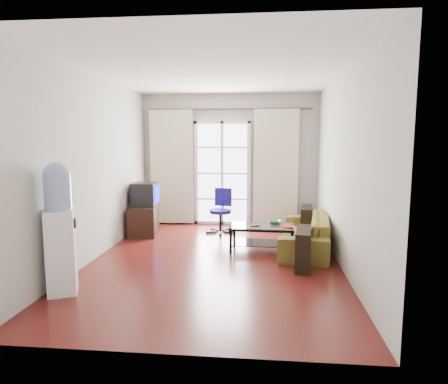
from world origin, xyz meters
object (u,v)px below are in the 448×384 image
object	(u,v)px
tv_stand	(144,220)
water_cooler	(60,226)
task_chair	(221,220)
crt_tv	(144,194)
coffee_table	(262,234)
sofa	(305,233)

from	to	relation	value
tv_stand	water_cooler	bearing A→B (deg)	-99.02
task_chair	water_cooler	bearing A→B (deg)	-103.26
tv_stand	crt_tv	bearing A→B (deg)	80.69
crt_tv	water_cooler	world-z (taller)	water_cooler
coffee_table	crt_tv	size ratio (longest dim) A/B	2.10
coffee_table	task_chair	xyz separation A→B (m)	(-0.79, 1.17, -0.01)
tv_stand	crt_tv	distance (m)	0.49
tv_stand	water_cooler	xyz separation A→B (m)	(-0.07, -2.91, 0.53)
sofa	tv_stand	size ratio (longest dim) A/B	2.67
coffee_table	task_chair	world-z (taller)	task_chair
sofa	crt_tv	xyz separation A→B (m)	(-2.92, 0.80, 0.48)
coffee_table	crt_tv	world-z (taller)	crt_tv
tv_stand	water_cooler	distance (m)	2.96
crt_tv	task_chair	world-z (taller)	crt_tv
sofa	water_cooler	size ratio (longest dim) A/B	1.28
sofa	crt_tv	world-z (taller)	crt_tv
task_chair	water_cooler	size ratio (longest dim) A/B	0.55
tv_stand	task_chair	bearing A→B (deg)	4.30
sofa	water_cooler	xyz separation A→B (m)	(-2.99, -2.19, 0.53)
sofa	crt_tv	size ratio (longest dim) A/B	4.01
tv_stand	water_cooler	size ratio (longest dim) A/B	0.48
tv_stand	crt_tv	xyz separation A→B (m)	(0.00, 0.08, 0.49)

